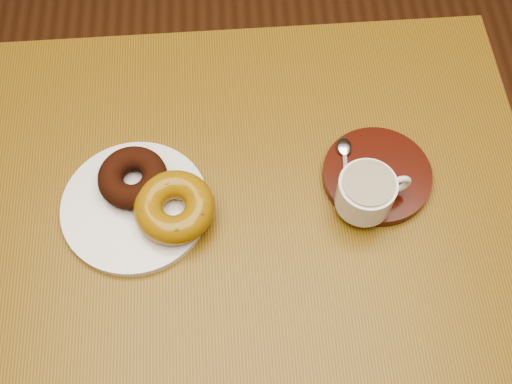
{
  "coord_description": "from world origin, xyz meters",
  "views": [
    {
      "loc": [
        -0.21,
        -0.36,
        1.64
      ],
      "look_at": [
        -0.18,
        0.07,
        0.83
      ],
      "focal_mm": 45.0,
      "sensor_mm": 36.0,
      "label": 1
    }
  ],
  "objects_px": {
    "saucer": "(377,176)",
    "donut_plate": "(135,206)",
    "cafe_table": "(244,235)",
    "coffee_cup": "(367,192)"
  },
  "relations": [
    {
      "from": "cafe_table",
      "to": "donut_plate",
      "type": "distance_m",
      "value": 0.21
    },
    {
      "from": "saucer",
      "to": "coffee_cup",
      "type": "bearing_deg",
      "value": -120.03
    },
    {
      "from": "cafe_table",
      "to": "saucer",
      "type": "distance_m",
      "value": 0.24
    },
    {
      "from": "cafe_table",
      "to": "coffee_cup",
      "type": "distance_m",
      "value": 0.25
    },
    {
      "from": "donut_plate",
      "to": "saucer",
      "type": "xyz_separation_m",
      "value": [
        0.35,
        0.03,
        0.0
      ]
    },
    {
      "from": "cafe_table",
      "to": "donut_plate",
      "type": "xyz_separation_m",
      "value": [
        -0.15,
        -0.01,
        0.14
      ]
    },
    {
      "from": "saucer",
      "to": "donut_plate",
      "type": "bearing_deg",
      "value": -174.96
    },
    {
      "from": "donut_plate",
      "to": "saucer",
      "type": "bearing_deg",
      "value": 5.04
    },
    {
      "from": "donut_plate",
      "to": "saucer",
      "type": "distance_m",
      "value": 0.36
    },
    {
      "from": "donut_plate",
      "to": "coffee_cup",
      "type": "xyz_separation_m",
      "value": [
        0.33,
        -0.01,
        0.04
      ]
    }
  ]
}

